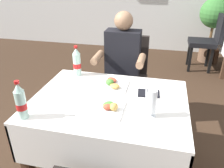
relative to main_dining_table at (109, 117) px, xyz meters
name	(u,v)px	position (x,y,z in m)	size (l,w,h in m)	color
ground_plane	(107,162)	(-0.04, 0.06, -0.56)	(11.00, 11.00, 0.00)	#382619
main_dining_table	(109,117)	(0.00, 0.00, 0.00)	(1.18, 0.91, 0.73)	white
chair_far_diner_seat	(127,75)	(0.00, 0.85, -0.01)	(0.44, 0.50, 0.97)	black
seated_diner_far	(122,65)	(-0.04, 0.74, 0.15)	(0.50, 0.46, 1.26)	#282D42
plate_near_camera	(108,108)	(0.03, -0.15, 0.18)	(0.25, 0.25, 0.06)	white
plate_far_diner	(112,84)	(-0.02, 0.22, 0.18)	(0.25, 0.25, 0.06)	white
beer_glass_left	(152,103)	(0.33, -0.16, 0.27)	(0.07, 0.07, 0.20)	white
cola_bottle_primary	(77,63)	(-0.40, 0.37, 0.29)	(0.07, 0.07, 0.28)	silver
cola_bottle_secondary	(21,102)	(-0.50, -0.37, 0.28)	(0.07, 0.07, 0.27)	silver
napkin_cutlery_set	(149,93)	(0.29, 0.15, 0.17)	(0.18, 0.19, 0.01)	black
background_chair_left	(208,39)	(1.11, 2.63, -0.01)	(0.50, 0.44, 0.97)	black
potted_plant_corner	(214,20)	(1.23, 3.10, 0.23)	(0.55, 0.55, 1.20)	brown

